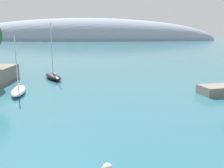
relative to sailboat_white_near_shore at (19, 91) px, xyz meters
The scene contains 4 objects.
distant_ridge 220.82m from the sailboat_white_near_shore, 92.23° to the left, with size 263.48×62.98×43.71m, color #8E99AD.
sailboat_white_near_shore is the anchor object (origin of this frame).
sailboat_black_mid_mooring 11.63m from the sailboat_white_near_shore, 77.59° to the left, with size 5.13×7.17×10.20m.
mooring_buoy_white 23.76m from the sailboat_white_near_shore, 58.54° to the right, with size 0.67×0.67×0.67m, color silver.
Camera 1 is at (-3.76, -0.52, 8.69)m, focal length 39.73 mm.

